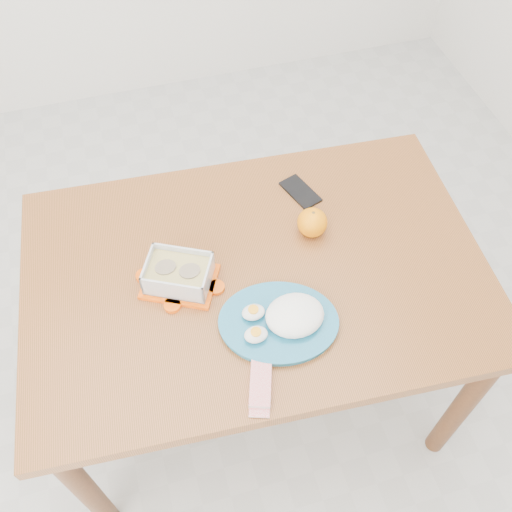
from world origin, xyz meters
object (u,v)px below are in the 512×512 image
object	(u,v)px
orange_fruit	(312,222)
rice_plate	(284,319)
smartphone	(300,192)
food_container	(179,274)
dining_table	(256,288)

from	to	relation	value
orange_fruit	rice_plate	bearing A→B (deg)	-122.47
rice_plate	smartphone	xyz separation A→B (m)	(0.19, 0.41, -0.02)
food_container	rice_plate	bearing A→B (deg)	-14.21
orange_fruit	smartphone	size ratio (longest dim) A/B	0.65
orange_fruit	smartphone	xyz separation A→B (m)	(0.02, 0.15, -0.04)
dining_table	smartphone	world-z (taller)	smartphone
dining_table	smartphone	size ratio (longest dim) A/B	9.97
food_container	orange_fruit	world-z (taller)	orange_fruit
orange_fruit	food_container	bearing A→B (deg)	-170.35
food_container	dining_table	bearing A→B (deg)	22.97
dining_table	rice_plate	size ratio (longest dim) A/B	3.55
dining_table	orange_fruit	world-z (taller)	orange_fruit
dining_table	food_container	world-z (taller)	food_container
dining_table	food_container	bearing A→B (deg)	179.92
rice_plate	smartphone	size ratio (longest dim) A/B	2.81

